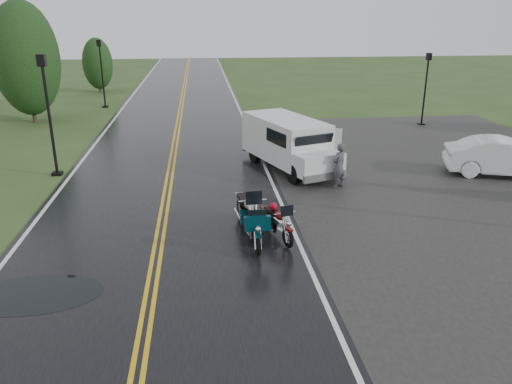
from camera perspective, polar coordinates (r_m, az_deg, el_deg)
ground at (r=13.17m, az=-11.30°, el=-7.51°), size 120.00×120.00×0.00m
road at (r=22.51m, az=-9.43°, el=4.25°), size 8.00×100.00×0.04m
parking_pad at (r=20.20m, az=22.76°, el=1.12°), size 14.00×24.00×0.03m
motorcycle_red at (r=13.19m, az=3.69°, el=-4.31°), size 1.21×2.07×1.15m
motorcycle_teal at (r=12.75m, az=0.22°, el=-4.98°), size 0.77×2.08×1.22m
motorcycle_silver at (r=13.33m, az=-0.14°, el=-3.30°), size 1.18×2.54×1.45m
van_white at (r=18.12m, az=4.43°, el=3.98°), size 3.68×5.61×2.06m
person_at_van at (r=18.00m, az=9.44°, el=2.91°), size 0.70×0.64×1.61m
sedan_white at (r=21.37m, az=26.53°, el=3.50°), size 4.59×2.81×1.43m
lamp_post_near_left at (r=20.40m, az=-22.55°, el=8.01°), size 0.40×0.40×4.61m
lamp_post_far_left at (r=34.90m, az=-17.18°, el=12.78°), size 0.38×0.38×4.38m
lamp_post_far_right at (r=29.48m, az=18.77°, el=11.05°), size 0.34×0.34×3.97m
tree_left_mid at (r=31.46m, az=-24.65°, el=12.43°), size 3.66×3.66×5.71m
tree_left_far at (r=42.08m, az=-17.59°, el=13.24°), size 2.32×2.32×3.56m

